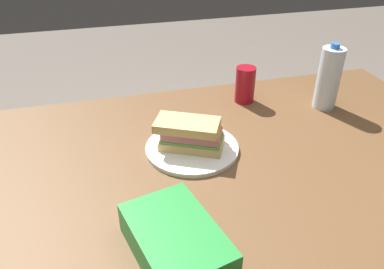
# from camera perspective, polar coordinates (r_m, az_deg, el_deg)

# --- Properties ---
(dining_table) EXTENTS (1.70, 1.01, 0.75)m
(dining_table) POSITION_cam_1_polar(r_m,az_deg,el_deg) (1.02, 0.33, -9.92)
(dining_table) COLOR brown
(dining_table) RESTS_ON ground_plane
(paper_plate) EXTENTS (0.26, 0.26, 0.01)m
(paper_plate) POSITION_cam_1_polar(r_m,az_deg,el_deg) (1.06, 0.00, -2.01)
(paper_plate) COLOR white
(paper_plate) RESTS_ON dining_table
(sandwich) EXTENTS (0.21, 0.16, 0.08)m
(sandwich) POSITION_cam_1_polar(r_m,az_deg,el_deg) (1.04, -0.22, 0.10)
(sandwich) COLOR #DBB26B
(sandwich) RESTS_ON paper_plate
(soda_can_red) EXTENTS (0.07, 0.07, 0.12)m
(soda_can_red) POSITION_cam_1_polar(r_m,az_deg,el_deg) (1.31, 7.91, 7.36)
(soda_can_red) COLOR maroon
(soda_can_red) RESTS_ON dining_table
(chip_bag) EXTENTS (0.20, 0.26, 0.07)m
(chip_bag) POSITION_cam_1_polar(r_m,az_deg,el_deg) (0.77, -2.44, -15.64)
(chip_bag) COLOR #268C38
(chip_bag) RESTS_ON dining_table
(water_bottle_tall) EXTENTS (0.07, 0.07, 0.22)m
(water_bottle_tall) POSITION_cam_1_polar(r_m,az_deg,el_deg) (1.32, 19.68, 7.90)
(water_bottle_tall) COLOR silver
(water_bottle_tall) RESTS_ON dining_table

